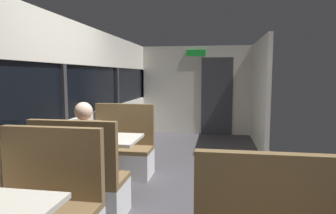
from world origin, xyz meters
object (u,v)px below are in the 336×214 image
Objects in this scene: bench_mid_window_facing_entry at (122,154)px; coffee_cup_primary at (105,133)px; bench_mid_window_facing_end at (81,188)px; seated_passenger at (84,167)px; dining_table_mid_window at (105,145)px.

bench_mid_window_facing_entry is 12.22× the size of coffee_cup_primary.
bench_mid_window_facing_end is at bearing -89.79° from coffee_cup_primary.
seated_passenger reaches higher than bench_mid_window_facing_end.
dining_table_mid_window is 0.77m from bench_mid_window_facing_end.
bench_mid_window_facing_entry reaches higher than coffee_cup_primary.
dining_table_mid_window is 0.82× the size of bench_mid_window_facing_end.
bench_mid_window_facing_end is 1.40m from bench_mid_window_facing_entry.
bench_mid_window_facing_end is 12.22× the size of coffee_cup_primary.
coffee_cup_primary reaches higher than dining_table_mid_window.
dining_table_mid_window is 0.82× the size of bench_mid_window_facing_entry.
bench_mid_window_facing_entry is (0.00, 1.40, 0.00)m from bench_mid_window_facing_end.
bench_mid_window_facing_entry is 0.80m from coffee_cup_primary.
bench_mid_window_facing_end is at bearing -90.00° from dining_table_mid_window.
dining_table_mid_window is at bearing 90.00° from bench_mid_window_facing_end.
bench_mid_window_facing_end reaches higher than dining_table_mid_window.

